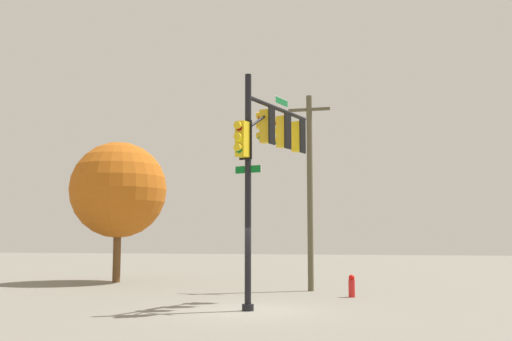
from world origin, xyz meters
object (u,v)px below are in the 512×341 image
at_px(utility_pole, 310,187).
at_px(fire_hydrant, 352,286).
at_px(signal_pole_assembly, 267,147).
at_px(tree_near, 118,190).

distance_m(utility_pole, fire_hydrant, 4.87).
bearing_deg(fire_hydrant, signal_pole_assembly, 145.87).
bearing_deg(utility_pole, signal_pole_assembly, 173.72).
height_order(fire_hydrant, tree_near, tree_near).
bearing_deg(tree_near, utility_pole, -105.23).
xyz_separation_m(utility_pole, tree_near, (2.73, 10.05, 0.28)).
bearing_deg(utility_pole, fire_hydrant, -141.42).
relative_size(fire_hydrant, tree_near, 0.12).
relative_size(utility_pole, tree_near, 1.18).
height_order(signal_pole_assembly, fire_hydrant, signal_pole_assembly).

